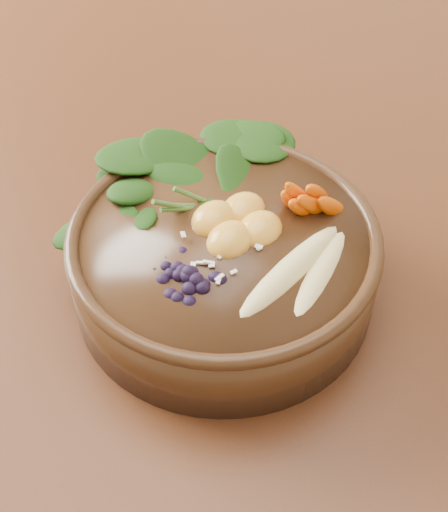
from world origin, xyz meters
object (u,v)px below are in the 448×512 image
(stoneware_bowl, at_px, (224,264))
(carrot_cluster, at_px, (319,177))
(banana_halves, at_px, (307,260))
(mandarin_cluster, at_px, (237,212))
(kale_heap, at_px, (220,164))
(dining_table, at_px, (111,144))
(blueberry_pile, at_px, (187,262))

(stoneware_bowl, bearing_deg, carrot_cluster, 61.57)
(banana_halves, xyz_separation_m, mandarin_cluster, (-0.07, 0.01, 0.00))
(carrot_cluster, bearing_deg, kale_heap, -169.49)
(stoneware_bowl, distance_m, kale_heap, 0.08)
(carrot_cluster, xyz_separation_m, mandarin_cluster, (-0.04, -0.06, -0.02))
(stoneware_bowl, bearing_deg, mandarin_cluster, 88.92)
(dining_table, distance_m, carrot_cluster, 0.42)
(kale_heap, distance_m, blueberry_pile, 0.11)
(stoneware_bowl, bearing_deg, banana_halves, 8.00)
(stoneware_bowl, bearing_deg, kale_heap, 132.13)
(kale_heap, bearing_deg, carrot_cluster, 15.77)
(dining_table, relative_size, kale_heap, 9.67)
(stoneware_bowl, distance_m, mandarin_cluster, 0.05)
(dining_table, relative_size, banana_halves, 11.11)
(stoneware_bowl, distance_m, blueberry_pile, 0.07)
(stoneware_bowl, distance_m, carrot_cluster, 0.11)
(stoneware_bowl, relative_size, mandarin_cluster, 3.15)
(carrot_cluster, distance_m, banana_halves, 0.07)
(stoneware_bowl, xyz_separation_m, mandarin_cluster, (0.00, 0.02, 0.05))
(kale_heap, xyz_separation_m, banana_halves, (0.12, -0.04, -0.01))
(kale_heap, bearing_deg, banana_halves, -18.29)
(kale_heap, xyz_separation_m, carrot_cluster, (0.08, 0.02, 0.02))
(carrot_cluster, bearing_deg, blueberry_pile, -109.55)
(kale_heap, height_order, blueberry_pile, kale_heap)
(dining_table, height_order, carrot_cluster, carrot_cluster)
(dining_table, xyz_separation_m, mandarin_cluster, (0.32, -0.14, 0.17))
(kale_heap, distance_m, carrot_cluster, 0.09)
(kale_heap, height_order, mandarin_cluster, kale_heap)
(stoneware_bowl, height_order, kale_heap, kale_heap)
(carrot_cluster, relative_size, banana_halves, 0.48)
(banana_halves, distance_m, blueberry_pile, 0.09)
(mandarin_cluster, bearing_deg, kale_heap, 143.47)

